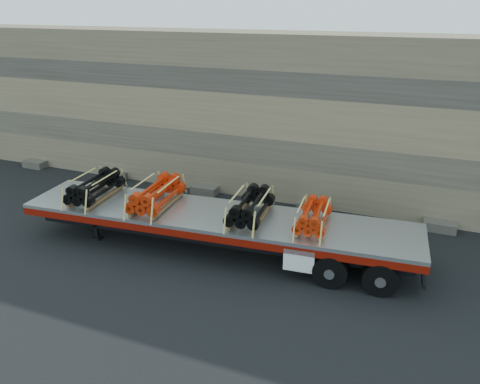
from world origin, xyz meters
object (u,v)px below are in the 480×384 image
(bundle_midrear, at_px, (250,207))
(bundle_rear, at_px, (313,217))
(trailer, at_px, (216,232))
(bundle_front, at_px, (95,188))
(bundle_midfront, at_px, (157,195))

(bundle_midrear, height_order, bundle_rear, bundle_midrear)
(trailer, bearing_deg, bundle_rear, 0.00)
(trailer, xyz_separation_m, bundle_rear, (3.36, 0.27, 1.04))
(bundle_front, bearing_deg, bundle_midfront, -0.00)
(bundle_front, height_order, bundle_rear, bundle_front)
(trailer, distance_m, bundle_midfront, 2.47)
(trailer, relative_size, bundle_front, 5.93)
(trailer, height_order, bundle_rear, bundle_rear)
(bundle_front, height_order, bundle_midfront, bundle_midfront)
(bundle_midrear, bearing_deg, bundle_midfront, 180.00)
(trailer, xyz_separation_m, bundle_midfront, (-2.19, -0.17, 1.12))
(bundle_midfront, relative_size, bundle_midrear, 1.05)
(bundle_midfront, bearing_deg, bundle_rear, -0.00)
(bundle_front, bearing_deg, trailer, -0.00)
(trailer, distance_m, bundle_front, 4.84)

